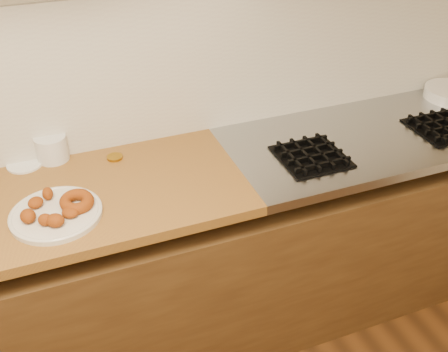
{
  "coord_description": "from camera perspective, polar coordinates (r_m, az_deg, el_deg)",
  "views": [
    {
      "loc": [
        -0.17,
        0.09,
        2.0
      ],
      "look_at": [
        0.41,
        1.57,
        0.93
      ],
      "focal_mm": 42.0,
      "sensor_mm": 36.0,
      "label": 1
    }
  ],
  "objects": [
    {
      "name": "plastic_tub",
      "position": [
        2.15,
        -18.24,
        2.92
      ],
      "size": [
        0.14,
        0.14,
        0.1
      ],
      "primitive_type": "cylinder",
      "rotation": [
        0.0,
        0.0,
        -0.14
      ],
      "color": "silver",
      "rests_on": "butcher_block"
    },
    {
      "name": "stovetop",
      "position": [
        2.36,
        15.9,
        4.15
      ],
      "size": [
        1.3,
        0.62,
        0.04
      ],
      "primitive_type": "cube",
      "color": "#9EA0A5",
      "rests_on": "base_cabinet"
    },
    {
      "name": "donut_plate",
      "position": [
        1.86,
        -17.8,
        -3.98
      ],
      "size": [
        0.31,
        0.31,
        0.02
      ],
      "primitive_type": "cylinder",
      "color": "beige",
      "rests_on": "butcher_block"
    },
    {
      "name": "ring_donut",
      "position": [
        1.85,
        -15.74,
        -2.68
      ],
      "size": [
        0.15,
        0.16,
        0.05
      ],
      "primitive_type": "torus",
      "rotation": [
        0.1,
        0.0,
        0.42
      ],
      "color": "brown",
      "rests_on": "donut_plate"
    },
    {
      "name": "wall_back",
      "position": [
        2.03,
        -15.94,
        13.96
      ],
      "size": [
        4.0,
        0.02,
        2.7
      ],
      "primitive_type": "cube",
      "color": "#BDB190",
      "rests_on": "ground"
    },
    {
      "name": "base_cabinet",
      "position": [
        2.28,
        -11.05,
        -11.94
      ],
      "size": [
        3.6,
        0.6,
        0.77
      ],
      "primitive_type": "cube",
      "color": "#56391A",
      "rests_on": "floor"
    },
    {
      "name": "fried_dough_chunks",
      "position": [
        1.83,
        -18.78,
        -3.7
      ],
      "size": [
        0.2,
        0.22,
        0.05
      ],
      "color": "brown",
      "rests_on": "donut_plate"
    },
    {
      "name": "burner_grates",
      "position": [
        2.27,
        16.65,
        3.78
      ],
      "size": [
        0.91,
        0.26,
        0.03
      ],
      "color": "black",
      "rests_on": "stovetop"
    },
    {
      "name": "backsplash",
      "position": [
        2.07,
        -15.25,
        9.97
      ],
      "size": [
        3.6,
        0.02,
        0.6
      ],
      "primitive_type": "cube",
      "color": "beige",
      "rests_on": "wall_back"
    },
    {
      "name": "brass_jar_lid",
      "position": [
        2.12,
        -11.81,
        2.01
      ],
      "size": [
        0.07,
        0.07,
        0.01
      ],
      "primitive_type": "cylinder",
      "rotation": [
        0.0,
        0.0,
        -0.12
      ],
      "color": "#9C7117",
      "rests_on": "butcher_block"
    },
    {
      "name": "tub_lid",
      "position": [
        2.18,
        -20.87,
        1.22
      ],
      "size": [
        0.16,
        0.16,
        0.01
      ],
      "primitive_type": "cylinder",
      "rotation": [
        0.0,
        0.0,
        -0.22
      ],
      "color": "silver",
      "rests_on": "butcher_block"
    }
  ]
}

